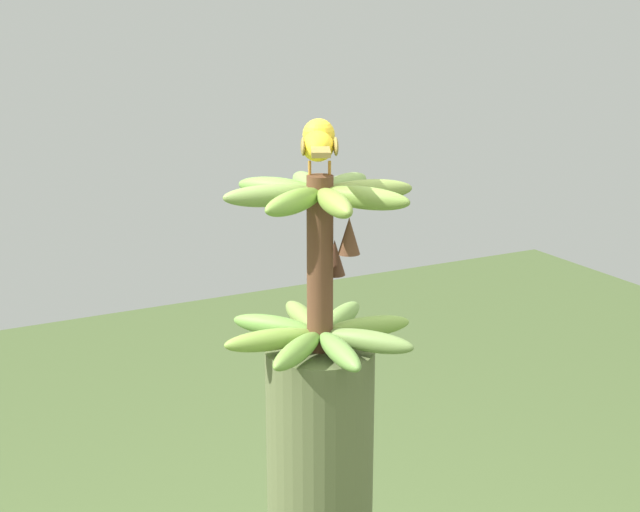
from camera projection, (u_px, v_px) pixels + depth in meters
The scene contains 2 objects.
banana_bunch at pixel (321, 264), 1.40m from camera, with size 0.33×0.33×0.29m.
perched_bird at pixel (319, 142), 1.37m from camera, with size 0.11×0.19×0.08m.
Camera 1 is at (-0.62, -1.20, 1.80)m, focal length 48.68 mm.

